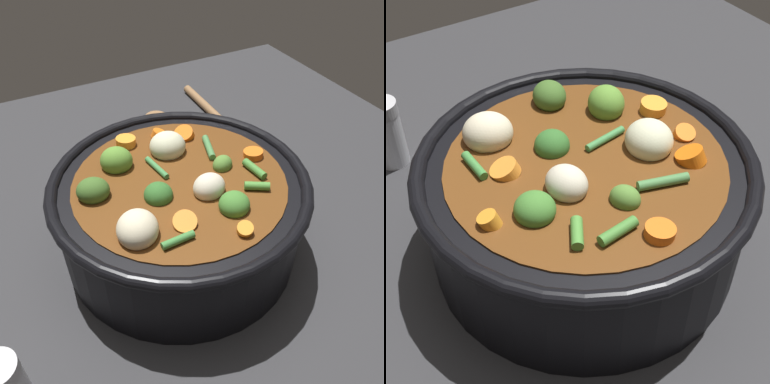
% 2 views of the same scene
% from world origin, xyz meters
% --- Properties ---
extents(ground_plane, '(1.10, 1.10, 0.00)m').
position_xyz_m(ground_plane, '(0.00, 0.00, 0.00)').
color(ground_plane, '#2D2D30').
extents(cooking_pot, '(0.33, 0.33, 0.15)m').
position_xyz_m(cooking_pot, '(0.00, -0.00, 0.07)').
color(cooking_pot, black).
rests_on(cooking_pot, ground_plane).
extents(salt_shaker, '(0.04, 0.04, 0.09)m').
position_xyz_m(salt_shaker, '(0.25, 0.12, 0.04)').
color(salt_shaker, silver).
rests_on(salt_shaker, ground_plane).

